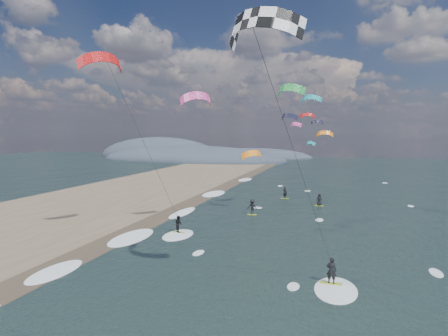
% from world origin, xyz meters
% --- Properties ---
extents(wet_sand_strip, '(3.00, 240.00, 0.00)m').
position_xyz_m(wet_sand_strip, '(-12.00, 10.00, 0.00)').
color(wet_sand_strip, '#382D23').
rests_on(wet_sand_strip, ground).
extents(coastal_hills, '(80.00, 41.00, 15.00)m').
position_xyz_m(coastal_hills, '(-44.84, 107.86, 0.00)').
color(coastal_hills, '#3D4756').
rests_on(coastal_hills, ground).
extents(kitesurfer_near_a, '(7.87, 9.01, 16.07)m').
position_xyz_m(kitesurfer_near_a, '(3.79, 4.57, 12.19)').
color(kitesurfer_near_a, '#9EB920').
rests_on(kitesurfer_near_a, ground).
extents(kitesurfer_near_b, '(6.74, 9.23, 16.51)m').
position_xyz_m(kitesurfer_near_b, '(-9.72, 13.55, 10.77)').
color(kitesurfer_near_b, '#9EB920').
rests_on(kitesurfer_near_b, ground).
extents(far_kitesurfers, '(8.33, 12.30, 1.77)m').
position_xyz_m(far_kitesurfers, '(-0.16, 31.66, 0.86)').
color(far_kitesurfers, '#9EB920').
rests_on(far_kitesurfers, ground).
extents(bg_kite_field, '(12.70, 76.89, 9.25)m').
position_xyz_m(bg_kite_field, '(-0.31, 55.55, 11.85)').
color(bg_kite_field, black).
rests_on(bg_kite_field, ground).
extents(shoreline_surf, '(2.40, 79.40, 0.11)m').
position_xyz_m(shoreline_surf, '(-10.80, 14.75, 0.00)').
color(shoreline_surf, white).
rests_on(shoreline_surf, ground).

